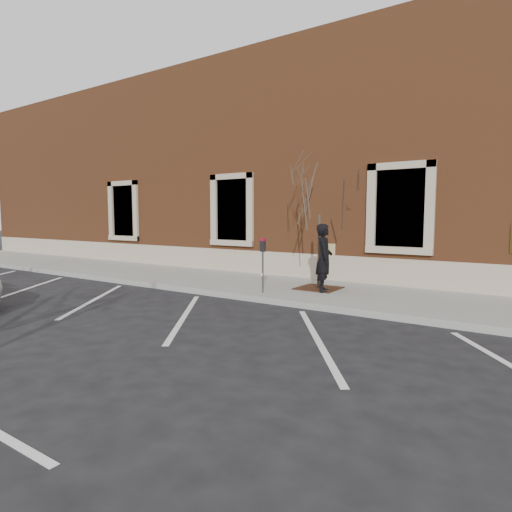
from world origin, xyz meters
The scene contains 9 objects.
ground centered at (0.00, 0.00, 0.00)m, with size 120.00×120.00×0.00m, color #28282B.
sidewalk_near centered at (0.00, 1.75, 0.07)m, with size 40.00×3.50×0.15m, color #9A9891.
curb_near centered at (0.00, -0.05, 0.07)m, with size 40.00×0.12×0.15m, color #9E9E99.
parking_stripes centered at (0.00, -2.20, 0.00)m, with size 28.00×4.40×0.01m, color silver, non-canonical shape.
building_civic centered at (0.00, 7.74, 4.00)m, with size 40.00×8.62×8.00m.
man centered at (1.60, 1.49, 1.06)m, with size 0.67×0.44×1.83m, color black.
parking_meter centered at (0.32, 0.44, 1.16)m, with size 0.13×0.10×1.45m.
tree_grate centered at (1.28, 1.84, 0.16)m, with size 1.11×1.11×0.03m, color #3F1D14.
sapling centered at (1.28, 1.84, 2.80)m, with size 2.27×2.27×3.78m.
Camera 1 is at (6.44, -8.95, 2.19)m, focal length 30.00 mm.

